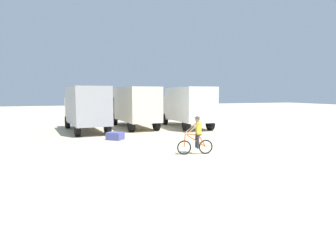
# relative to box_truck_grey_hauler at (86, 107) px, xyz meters

# --- Properties ---
(ground_plane) EXTENTS (120.00, 120.00, 0.00)m
(ground_plane) POSITION_rel_box_truck_grey_hauler_xyz_m (3.59, -11.78, -1.87)
(ground_plane) COLOR beige
(box_truck_grey_hauler) EXTENTS (3.07, 6.96, 3.35)m
(box_truck_grey_hauler) POSITION_rel_box_truck_grey_hauler_xyz_m (0.00, 0.00, 0.00)
(box_truck_grey_hauler) COLOR #9E9EA3
(box_truck_grey_hauler) RESTS_ON ground
(box_truck_cream_rv) EXTENTS (2.90, 6.92, 3.35)m
(box_truck_cream_rv) POSITION_rel_box_truck_grey_hauler_xyz_m (3.96, 1.04, 0.00)
(box_truck_cream_rv) COLOR beige
(box_truck_cream_rv) RESTS_ON ground
(box_truck_white_box) EXTENTS (2.43, 6.76, 3.35)m
(box_truck_white_box) POSITION_rel_box_truck_grey_hauler_xyz_m (8.13, -0.20, 0.00)
(box_truck_white_box) COLOR white
(box_truck_white_box) RESTS_ON ground
(cyclist_orange_shirt) EXTENTS (1.71, 0.55, 1.82)m
(cyclist_orange_shirt) POSITION_rel_box_truck_grey_hauler_xyz_m (4.25, -10.19, -1.03)
(cyclist_orange_shirt) COLOR black
(cyclist_orange_shirt) RESTS_ON ground
(supply_crate) EXTENTS (1.20, 1.18, 0.47)m
(supply_crate) POSITION_rel_box_truck_grey_hauler_xyz_m (1.37, -4.61, -1.64)
(supply_crate) COLOR #4C5199
(supply_crate) RESTS_ON ground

